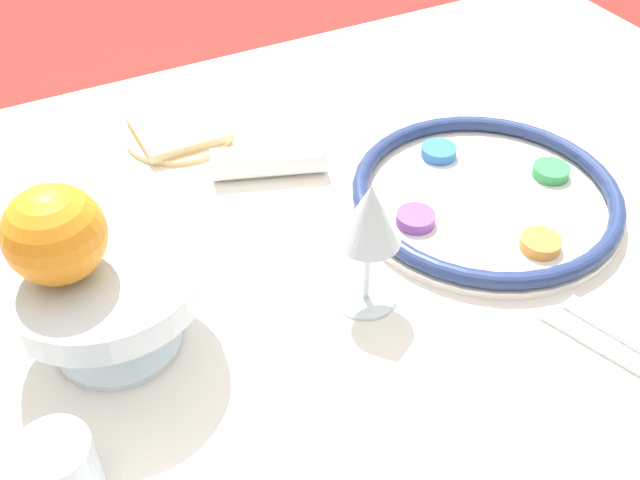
{
  "coord_description": "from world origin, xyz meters",
  "views": [
    {
      "loc": [
        0.38,
        0.61,
        1.31
      ],
      "look_at": [
        0.09,
        0.06,
        0.76
      ],
      "focal_mm": 42.0,
      "sensor_mm": 36.0,
      "label": 1
    }
  ],
  "objects_px": {
    "fruit_stand": "(105,284)",
    "napkin_roll": "(269,160)",
    "wine_glass": "(370,220)",
    "bread_plate": "(179,130)",
    "orange_fruit": "(55,234)",
    "cup_near": "(60,470)",
    "seder_plate": "(486,195)"
  },
  "relations": [
    {
      "from": "wine_glass",
      "to": "bread_plate",
      "type": "xyz_separation_m",
      "value": [
        0.07,
        -0.39,
        -0.1
      ]
    },
    {
      "from": "napkin_roll",
      "to": "cup_near",
      "type": "relative_size",
      "value": 2.25
    },
    {
      "from": "bread_plate",
      "to": "cup_near",
      "type": "bearing_deg",
      "value": 60.75
    },
    {
      "from": "napkin_roll",
      "to": "fruit_stand",
      "type": "bearing_deg",
      "value": 37.08
    },
    {
      "from": "wine_glass",
      "to": "seder_plate",
      "type": "bearing_deg",
      "value": -161.23
    },
    {
      "from": "orange_fruit",
      "to": "bread_plate",
      "type": "xyz_separation_m",
      "value": [
        -0.21,
        -0.33,
        -0.15
      ]
    },
    {
      "from": "seder_plate",
      "to": "napkin_roll",
      "type": "relative_size",
      "value": 2.17
    },
    {
      "from": "seder_plate",
      "to": "orange_fruit",
      "type": "relative_size",
      "value": 3.62
    },
    {
      "from": "wine_glass",
      "to": "napkin_roll",
      "type": "xyz_separation_m",
      "value": [
        -0.0,
        -0.25,
        -0.09
      ]
    },
    {
      "from": "wine_glass",
      "to": "napkin_roll",
      "type": "bearing_deg",
      "value": -90.39
    },
    {
      "from": "fruit_stand",
      "to": "napkin_roll",
      "type": "distance_m",
      "value": 0.32
    },
    {
      "from": "fruit_stand",
      "to": "cup_near",
      "type": "distance_m",
      "value": 0.18
    },
    {
      "from": "bread_plate",
      "to": "wine_glass",
      "type": "bearing_deg",
      "value": 100.4
    },
    {
      "from": "napkin_roll",
      "to": "cup_near",
      "type": "distance_m",
      "value": 0.48
    },
    {
      "from": "bread_plate",
      "to": "cup_near",
      "type": "height_order",
      "value": "cup_near"
    },
    {
      "from": "seder_plate",
      "to": "cup_near",
      "type": "height_order",
      "value": "cup_near"
    },
    {
      "from": "wine_glass",
      "to": "fruit_stand",
      "type": "height_order",
      "value": "wine_glass"
    },
    {
      "from": "fruit_stand",
      "to": "orange_fruit",
      "type": "height_order",
      "value": "orange_fruit"
    },
    {
      "from": "fruit_stand",
      "to": "bread_plate",
      "type": "bearing_deg",
      "value": -118.56
    },
    {
      "from": "seder_plate",
      "to": "orange_fruit",
      "type": "height_order",
      "value": "orange_fruit"
    },
    {
      "from": "seder_plate",
      "to": "cup_near",
      "type": "distance_m",
      "value": 0.57
    },
    {
      "from": "bread_plate",
      "to": "seder_plate",
      "type": "bearing_deg",
      "value": 131.48
    },
    {
      "from": "cup_near",
      "to": "seder_plate",
      "type": "bearing_deg",
      "value": -164.34
    },
    {
      "from": "seder_plate",
      "to": "napkin_roll",
      "type": "distance_m",
      "value": 0.28
    },
    {
      "from": "wine_glass",
      "to": "fruit_stand",
      "type": "xyz_separation_m",
      "value": [
        0.25,
        -0.06,
        -0.03
      ]
    },
    {
      "from": "wine_glass",
      "to": "bread_plate",
      "type": "relative_size",
      "value": 1.02
    },
    {
      "from": "orange_fruit",
      "to": "cup_near",
      "type": "distance_m",
      "value": 0.2
    },
    {
      "from": "napkin_roll",
      "to": "cup_near",
      "type": "xyz_separation_m",
      "value": [
        0.34,
        0.34,
        0.01
      ]
    },
    {
      "from": "wine_glass",
      "to": "napkin_roll",
      "type": "height_order",
      "value": "wine_glass"
    },
    {
      "from": "wine_glass",
      "to": "cup_near",
      "type": "relative_size",
      "value": 2.26
    },
    {
      "from": "seder_plate",
      "to": "fruit_stand",
      "type": "xyz_separation_m",
      "value": [
        0.46,
        0.01,
        0.07
      ]
    },
    {
      "from": "seder_plate",
      "to": "wine_glass",
      "type": "distance_m",
      "value": 0.24
    }
  ]
}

